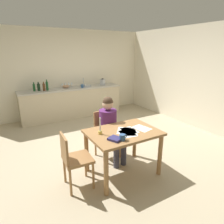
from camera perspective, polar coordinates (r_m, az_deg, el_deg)
ground_plane at (r=4.39m, az=-1.38°, el=-9.55°), size 5.20×5.20×0.04m
wall_back at (r=6.35m, az=-13.02°, el=10.98°), size 5.20×0.12×2.60m
wall_right at (r=5.67m, az=22.57°, el=9.37°), size 0.12×5.20×2.60m
kitchen_counter at (r=6.16m, az=-11.47°, el=2.85°), size 3.06×0.64×0.90m
dining_table at (r=3.17m, az=3.23°, el=-7.74°), size 1.11×0.81×0.75m
chair_at_table at (r=3.74m, az=-1.84°, el=-5.73°), size 0.43×0.43×0.89m
person_seated at (r=3.56m, az=-0.59°, el=-3.87°), size 0.35×0.61×1.19m
chair_side_empty at (r=2.96m, az=-11.15°, el=-13.11°), size 0.42×0.42×0.87m
coffee_mug at (r=2.81m, az=3.07°, el=-7.39°), size 0.13×0.09×0.09m
candlestick at (r=2.99m, az=-3.49°, el=-5.15°), size 0.06×0.06×0.27m
book_magazine at (r=2.82m, az=0.91°, el=-7.83°), size 0.22×0.23×0.03m
paper_letter at (r=3.27m, az=8.63°, el=-4.69°), size 0.27×0.33×0.00m
paper_bill at (r=3.04m, az=4.56°, el=-6.25°), size 0.26×0.33×0.00m
paper_envelope at (r=3.14m, az=3.56°, el=-5.46°), size 0.35×0.36×0.00m
paper_receipt at (r=3.10m, az=5.23°, el=-5.83°), size 0.31×0.36×0.00m
paper_notice at (r=3.15m, az=5.09°, el=-5.39°), size 0.22×0.31×0.00m
sink_unit at (r=6.22m, az=-7.77°, el=7.62°), size 0.36×0.36×0.24m
bottle_oil at (r=5.83m, az=-21.80°, el=6.69°), size 0.06×0.06×0.25m
bottle_vinegar at (r=5.83m, az=-20.63°, el=6.82°), size 0.08×0.08×0.25m
bottle_wine_red at (r=5.77m, az=-19.25°, el=6.90°), size 0.07×0.07×0.25m
bottle_sauce at (r=5.83m, az=-18.43°, el=7.28°), size 0.07×0.07×0.30m
mixing_bowl at (r=6.09m, az=-13.35°, el=7.31°), size 0.20×0.20×0.09m
stovetop_kettle at (r=6.46m, az=-2.77°, el=8.79°), size 0.18×0.18×0.22m
wine_glass_near_sink at (r=6.21m, az=-11.71°, el=8.20°), size 0.07×0.07×0.15m
wine_glass_by_kettle at (r=6.18m, az=-12.55°, el=8.10°), size 0.07×0.07×0.15m
wine_glass_back_left at (r=6.15m, az=-13.45°, el=8.00°), size 0.07×0.07×0.15m
wine_glass_back_right at (r=6.12m, az=-14.34°, el=7.89°), size 0.07×0.07×0.15m
teacup_on_counter at (r=6.02m, az=-8.67°, el=7.53°), size 0.12×0.08×0.10m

